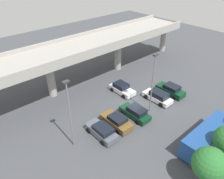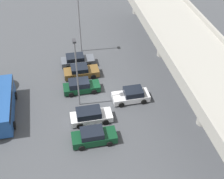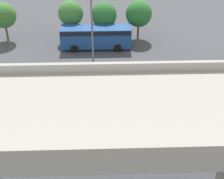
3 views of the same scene
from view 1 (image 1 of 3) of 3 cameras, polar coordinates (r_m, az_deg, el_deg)
The scene contains 12 objects.
ground_plane at distance 31.76m, azimuth 5.65°, elevation -4.87°, with size 89.01×89.01×0.00m, color #424449.
highway_overpass at distance 36.00m, azimuth -6.61°, elevation 10.69°, with size 42.80×7.21×7.36m.
parked_car_0 at distance 26.90m, azimuth -2.70°, elevation -10.79°, with size 2.07×4.46×1.53m.
parked_car_1 at distance 28.30m, azimuth 1.21°, elevation -8.21°, with size 2.16×4.49×1.54m.
parked_car_2 at distance 29.79m, azimuth 6.12°, elevation -5.96°, with size 2.03×4.46×1.58m.
parked_car_3 at distance 34.69m, azimuth 2.59°, elevation 0.27°, with size 2.16×4.33×1.58m.
parked_car_4 at distance 33.42m, azimuth 11.90°, elevation -1.79°, with size 2.09×4.56×1.59m.
parked_car_5 at distance 35.55m, azimuth 15.08°, elevation -0.06°, with size 2.09×4.58×1.60m.
shuttle_bus at distance 27.43m, azimuth 23.80°, elevation -10.97°, with size 8.06×2.63×2.54m.
lamp_post_near_aisle at distance 23.38m, azimuth -11.04°, elevation -5.48°, with size 0.70×0.35×8.61m.
lamp_post_mid_lot at distance 28.75m, azimuth 10.61°, elevation 2.39°, with size 0.70×0.35×8.67m.
tree_front_left at distance 22.13m, azimuth 24.15°, elevation -17.37°, with size 3.15×3.15×4.78m.
Camera 1 is at (-19.10, -16.76, 19.06)m, focal length 35.00 mm.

